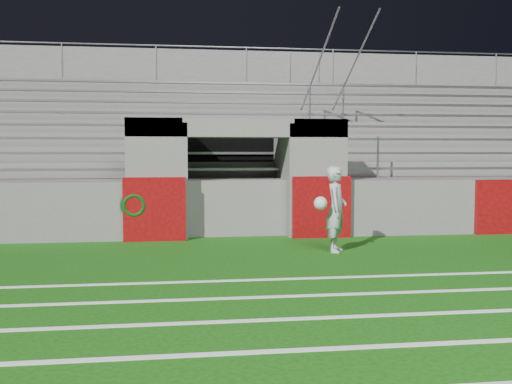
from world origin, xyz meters
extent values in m
plane|color=#12490C|center=(0.00, 0.00, 0.00)|extent=(90.00, 90.00, 0.00)
cube|color=white|center=(0.00, -4.00, 0.01)|extent=(28.00, 0.09, 0.01)
cube|color=white|center=(0.00, -3.00, 0.01)|extent=(28.00, 0.09, 0.01)
cube|color=white|center=(0.00, -2.00, 0.01)|extent=(28.00, 0.09, 0.01)
cube|color=white|center=(0.00, -1.00, 0.01)|extent=(28.00, 0.09, 0.01)
cube|color=#62605D|center=(-1.80, 3.50, 1.30)|extent=(1.20, 1.00, 2.60)
cube|color=#62605D|center=(1.80, 3.50, 1.30)|extent=(1.20, 1.00, 2.60)
cube|color=black|center=(0.00, 5.20, 1.25)|extent=(2.60, 0.20, 2.50)
cube|color=#62605D|center=(-1.15, 4.10, 1.25)|extent=(0.10, 2.20, 2.50)
cube|color=#62605D|center=(1.15, 4.10, 1.25)|extent=(0.10, 2.20, 2.50)
cube|color=#62605D|center=(0.00, 3.50, 2.40)|extent=(4.80, 1.00, 0.40)
cube|color=#62605D|center=(0.00, 7.35, 1.15)|extent=(26.00, 8.00, 0.20)
cube|color=#62605D|center=(0.00, 7.35, 0.53)|extent=(26.00, 8.00, 1.05)
cube|color=#63080A|center=(-1.80, 2.94, 0.68)|extent=(1.30, 0.15, 1.35)
cube|color=#63080A|center=(1.80, 2.94, 0.68)|extent=(1.30, 0.15, 1.35)
cube|color=gray|center=(0.00, 4.43, 1.47)|extent=(23.00, 0.28, 0.06)
cube|color=#62605D|center=(0.00, 5.28, 1.44)|extent=(24.00, 0.75, 0.38)
cube|color=gray|center=(0.00, 5.18, 1.85)|extent=(23.00, 0.28, 0.06)
cube|color=#62605D|center=(0.00, 6.03, 1.63)|extent=(24.00, 0.75, 0.76)
cube|color=gray|center=(0.00, 5.93, 2.23)|extent=(23.00, 0.28, 0.06)
cube|color=#62605D|center=(0.00, 6.78, 1.82)|extent=(24.00, 0.75, 1.14)
cube|color=gray|center=(0.00, 6.68, 2.61)|extent=(23.00, 0.28, 0.06)
cube|color=#62605D|center=(0.00, 7.53, 2.01)|extent=(24.00, 0.75, 1.52)
cube|color=gray|center=(0.00, 7.43, 2.99)|extent=(23.00, 0.28, 0.06)
cube|color=#62605D|center=(0.00, 8.28, 2.20)|extent=(24.00, 0.75, 1.90)
cube|color=gray|center=(0.00, 8.18, 3.37)|extent=(23.00, 0.28, 0.06)
cube|color=#62605D|center=(0.00, 9.03, 2.39)|extent=(24.00, 0.75, 2.28)
cube|color=gray|center=(0.00, 8.93, 3.75)|extent=(23.00, 0.28, 0.06)
cube|color=#62605D|center=(0.00, 9.78, 2.58)|extent=(24.00, 0.75, 2.66)
cube|color=gray|center=(0.00, 9.68, 4.13)|extent=(23.00, 0.28, 0.06)
cube|color=#62605D|center=(0.00, 10.45, 2.65)|extent=(26.00, 0.60, 5.29)
cylinder|color=#A5A8AD|center=(2.50, 4.15, 1.75)|extent=(0.05, 0.05, 1.00)
cylinder|color=#A5A8AD|center=(2.50, 7.15, 3.27)|extent=(0.05, 0.05, 1.00)
cylinder|color=#A5A8AD|center=(2.50, 10.15, 4.79)|extent=(0.05, 0.05, 1.00)
cylinder|color=#A5A8AD|center=(2.50, 7.15, 3.77)|extent=(0.05, 6.02, 3.08)
cylinder|color=#A5A8AD|center=(3.50, 4.15, 1.75)|extent=(0.05, 0.05, 1.00)
cylinder|color=#A5A8AD|center=(3.50, 7.15, 3.27)|extent=(0.05, 0.05, 1.00)
cylinder|color=#A5A8AD|center=(3.50, 10.15, 4.79)|extent=(0.05, 0.05, 1.00)
cylinder|color=#A5A8AD|center=(3.50, 7.15, 3.77)|extent=(0.05, 6.02, 3.08)
cylinder|color=#A5A8AD|center=(-5.00, 10.15, 4.84)|extent=(0.05, 0.05, 1.10)
cylinder|color=#A5A8AD|center=(-2.00, 10.15, 4.84)|extent=(0.05, 0.05, 1.10)
cylinder|color=#A5A8AD|center=(1.00, 10.15, 4.84)|extent=(0.05, 0.05, 1.10)
cylinder|color=#A5A8AD|center=(4.00, 10.15, 4.84)|extent=(0.05, 0.05, 1.10)
cylinder|color=#A5A8AD|center=(7.00, 10.15, 4.84)|extent=(0.05, 0.05, 1.10)
cylinder|color=#A5A8AD|center=(10.00, 10.15, 4.84)|extent=(0.05, 0.05, 1.10)
cylinder|color=#A5A8AD|center=(0.00, 10.15, 5.39)|extent=(24.00, 0.05, 0.05)
imported|color=#B0B3BA|center=(1.64, 1.18, 0.81)|extent=(0.58, 0.69, 1.61)
sphere|color=white|center=(1.27, 0.93, 0.94)|extent=(0.24, 0.24, 0.24)
torus|color=#0C4018|center=(-2.22, 2.95, 0.78)|extent=(0.59, 0.11, 0.59)
torus|color=#0C3F0F|center=(-2.22, 2.90, 0.76)|extent=(0.50, 0.10, 0.50)
camera|label=1|loc=(-1.28, -9.16, 1.87)|focal=40.00mm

